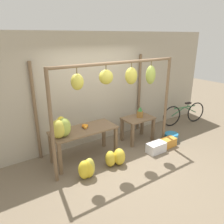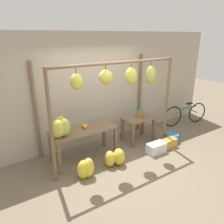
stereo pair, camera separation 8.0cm
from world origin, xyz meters
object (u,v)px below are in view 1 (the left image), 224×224
(pineapple_cluster, at_px, (140,113))
(blue_bucket, at_px, (171,137))
(banana_pile_ground_right, at_px, (116,158))
(fruit_crate_white, at_px, (156,148))
(banana_pile_ground_left, at_px, (87,169))
(parked_bicycle, at_px, (184,114))
(banana_pile_on_table, at_px, (61,128))
(orange_pile, at_px, (85,126))
(fruit_crate_purple, at_px, (168,142))

(pineapple_cluster, distance_m, blue_bucket, 1.10)
(banana_pile_ground_right, xyz_separation_m, fruit_crate_white, (1.14, -0.09, -0.06))
(pineapple_cluster, xyz_separation_m, blue_bucket, (0.69, -0.54, -0.67))
(banana_pile_ground_left, xyz_separation_m, parked_bicycle, (3.90, 0.79, 0.14))
(blue_bucket, bearing_deg, parked_bicycle, 26.18)
(banana_pile_on_table, xyz_separation_m, banana_pile_ground_right, (0.97, -0.53, -0.75))
(banana_pile_on_table, distance_m, orange_pile, 0.63)
(pineapple_cluster, height_order, fruit_crate_white, pineapple_cluster)
(orange_pile, relative_size, fruit_crate_white, 0.36)
(banana_pile_ground_right, height_order, parked_bicycle, parked_bicycle)
(fruit_crate_white, bearing_deg, parked_bicycle, 22.14)
(orange_pile, height_order, banana_pile_ground_right, orange_pile)
(pineapple_cluster, height_order, fruit_crate_purple, pineapple_cluster)
(pineapple_cluster, distance_m, parked_bicycle, 2.00)
(banana_pile_ground_left, relative_size, banana_pile_ground_right, 0.82)
(banana_pile_on_table, height_order, banana_pile_ground_right, banana_pile_on_table)
(orange_pile, distance_m, parked_bicycle, 3.58)
(orange_pile, distance_m, banana_pile_ground_right, 0.97)
(blue_bucket, bearing_deg, fruit_crate_purple, -151.46)
(fruit_crate_white, bearing_deg, orange_pile, 153.54)
(banana_pile_on_table, relative_size, blue_bucket, 1.32)
(orange_pile, distance_m, fruit_crate_white, 1.82)
(banana_pile_ground_left, bearing_deg, pineapple_cluster, 19.75)
(fruit_crate_white, bearing_deg, banana_pile_on_table, 163.45)
(banana_pile_ground_left, xyz_separation_m, blue_bucket, (2.63, 0.16, -0.09))
(banana_pile_ground_right, distance_m, fruit_crate_purple, 1.61)
(orange_pile, relative_size, banana_pile_ground_right, 0.33)
(banana_pile_ground_left, xyz_separation_m, banana_pile_ground_right, (0.72, 0.05, -0.01))
(banana_pile_ground_right, distance_m, fruit_crate_white, 1.15)
(orange_pile, height_order, fruit_crate_purple, orange_pile)
(banana_pile_ground_right, relative_size, fruit_crate_white, 1.10)
(parked_bicycle, bearing_deg, fruit_crate_white, -157.86)
(pineapple_cluster, bearing_deg, orange_pile, 179.61)
(banana_pile_on_table, distance_m, banana_pile_ground_right, 1.34)
(banana_pile_on_table, relative_size, banana_pile_ground_left, 1.12)
(pineapple_cluster, bearing_deg, fruit_crate_purple, -61.93)
(orange_pile, bearing_deg, banana_pile_on_table, -168.09)
(parked_bicycle, relative_size, fruit_crate_purple, 3.79)
(banana_pile_ground_left, height_order, parked_bicycle, parked_bicycle)
(banana_pile_ground_right, bearing_deg, parked_bicycle, 13.05)
(pineapple_cluster, distance_m, fruit_crate_white, 1.00)
(banana_pile_ground_right, bearing_deg, fruit_crate_white, -4.66)
(fruit_crate_white, relative_size, fruit_crate_purple, 1.11)
(banana_pile_on_table, bearing_deg, banana_pile_ground_left, -66.73)
(pineapple_cluster, bearing_deg, banana_pile_on_table, -177.00)
(fruit_crate_white, bearing_deg, fruit_crate_purple, 4.80)
(orange_pile, xyz_separation_m, pineapple_cluster, (1.60, -0.01, -0.01))
(parked_bicycle, bearing_deg, blue_bucket, -153.82)
(fruit_crate_white, xyz_separation_m, blue_bucket, (0.77, 0.21, -0.01))
(orange_pile, xyz_separation_m, fruit_crate_purple, (1.98, -0.71, -0.68))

